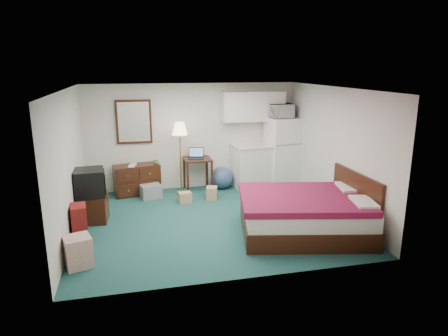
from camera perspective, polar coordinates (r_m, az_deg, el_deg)
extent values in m
cube|color=#1E453F|center=(7.78, -1.79, -7.43)|extent=(5.00, 4.50, 0.01)
cube|color=beige|center=(7.23, -1.94, 11.29)|extent=(5.00, 4.50, 0.01)
cube|color=beige|center=(9.58, -4.51, 4.50)|extent=(5.00, 0.01, 2.50)
cube|color=beige|center=(5.29, 2.93, -3.71)|extent=(5.00, 0.01, 2.50)
cube|color=beige|center=(7.35, -21.34, 0.49)|extent=(0.01, 4.50, 2.50)
cube|color=beige|center=(8.25, 15.44, 2.41)|extent=(0.01, 4.50, 2.50)
sphere|color=#364D79|center=(9.63, -0.32, -1.40)|extent=(0.61, 0.61, 0.53)
imported|color=white|center=(9.66, 8.04, 8.31)|extent=(0.59, 0.34, 0.40)
imported|color=tan|center=(9.17, -13.57, 0.81)|extent=(0.15, 0.02, 0.21)
imported|color=tan|center=(9.34, -13.30, 1.06)|extent=(0.15, 0.04, 0.21)
imported|color=#48803B|center=(9.31, -9.77, 0.91)|extent=(0.13, 0.11, 0.12)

